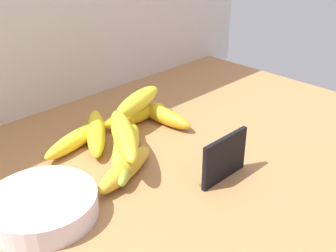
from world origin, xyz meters
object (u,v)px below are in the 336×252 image
at_px(banana_6, 130,143).
at_px(banana_0, 123,157).
at_px(banana_3, 96,132).
at_px(banana_7, 123,134).
at_px(banana_1, 77,139).
at_px(banana_5, 163,115).
at_px(fruit_bowl, 43,206).
at_px(banana_2, 134,115).
at_px(banana_8, 138,101).
at_px(banana_4, 125,169).
at_px(chalkboard_sign, 224,160).

bearing_deg(banana_6, banana_0, -143.16).
xyz_separation_m(banana_0, banana_3, (0.02, 0.12, -0.00)).
height_order(banana_0, banana_7, banana_7).
bearing_deg(banana_1, banana_5, -12.74).
bearing_deg(banana_3, banana_5, -14.08).
bearing_deg(fruit_bowl, banana_2, 24.91).
relative_size(banana_0, banana_5, 1.13).
height_order(fruit_bowl, banana_5, same).
bearing_deg(banana_2, banana_8, -90.06).
xyz_separation_m(fruit_bowl, banana_4, (0.16, -0.01, 0.00)).
bearing_deg(chalkboard_sign, banana_4, 134.81).
bearing_deg(banana_6, banana_3, 104.59).
bearing_deg(banana_5, banana_8, 146.61).
bearing_deg(banana_2, banana_4, -134.93).
bearing_deg(banana_5, banana_6, -161.79).
bearing_deg(chalkboard_sign, banana_8, 83.21).
bearing_deg(banana_4, banana_0, 56.95).
relative_size(fruit_bowl, banana_0, 0.93).
bearing_deg(banana_3, banana_8, -4.63).
bearing_deg(banana_7, chalkboard_sign, -60.91).
relative_size(fruit_bowl, banana_6, 1.11).
bearing_deg(banana_4, banana_8, 42.37).
xyz_separation_m(banana_2, banana_4, (-0.15, -0.15, 0.00)).
xyz_separation_m(banana_0, banana_5, (0.18, 0.08, -0.00)).
bearing_deg(banana_2, banana_7, -137.03).
bearing_deg(banana_6, banana_4, -134.83).
relative_size(chalkboard_sign, banana_0, 0.60).
distance_m(banana_3, banana_7, 0.12).
bearing_deg(banana_5, banana_0, -156.49).
bearing_deg(banana_5, chalkboard_sign, -108.17).
height_order(banana_1, banana_5, banana_5).
xyz_separation_m(banana_2, banana_6, (-0.09, -0.09, -0.00)).
height_order(chalkboard_sign, banana_0, chalkboard_sign).
distance_m(banana_0, banana_3, 0.12).
bearing_deg(banana_2, banana_0, -137.54).
distance_m(fruit_bowl, banana_6, 0.23).
bearing_deg(banana_5, banana_3, 165.92).
distance_m(chalkboard_sign, banana_2, 0.28).
distance_m(banana_3, banana_8, 0.12).
distance_m(banana_1, banana_2, 0.15).
xyz_separation_m(banana_0, banana_1, (-0.02, 0.12, -0.00)).
relative_size(chalkboard_sign, banana_4, 0.69).
height_order(chalkboard_sign, banana_5, chalkboard_sign).
distance_m(banana_4, banana_7, 0.07).
height_order(banana_7, banana_8, banana_7).
relative_size(banana_0, banana_2, 1.11).
bearing_deg(banana_7, banana_8, 39.28).
height_order(chalkboard_sign, banana_4, chalkboard_sign).
bearing_deg(banana_8, banana_3, 175.37).
bearing_deg(banana_0, fruit_bowl, -172.44).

